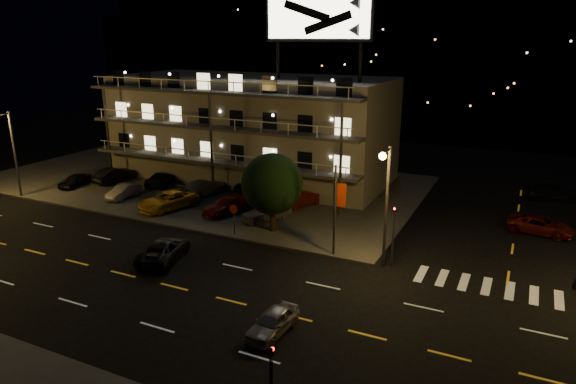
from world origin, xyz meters
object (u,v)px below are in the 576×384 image
at_px(lot_car_7, 203,187).
at_px(lot_car_2, 168,200).
at_px(road_car_east, 273,322).
at_px(road_car_west, 164,250).
at_px(tree, 272,185).
at_px(lot_car_4, 267,211).

bearing_deg(lot_car_7, lot_car_2, 96.59).
height_order(lot_car_7, road_car_east, lot_car_7).
distance_m(road_car_east, road_car_west, 11.63).
xyz_separation_m(lot_car_2, road_car_east, (16.84, -13.10, -0.27)).
bearing_deg(tree, lot_car_4, 126.41).
xyz_separation_m(lot_car_7, road_car_east, (16.43, -17.66, -0.28)).
bearing_deg(lot_car_2, tree, 13.63).
relative_size(tree, road_car_west, 1.22).
distance_m(lot_car_2, road_car_west, 10.44).
xyz_separation_m(tree, lot_car_7, (-10.00, 5.30, -2.84)).
xyz_separation_m(lot_car_4, lot_car_7, (-8.52, 3.29, -0.00)).
relative_size(lot_car_7, road_car_east, 1.42).
bearing_deg(road_car_west, tree, -133.89).
relative_size(tree, lot_car_4, 1.39).
distance_m(tree, lot_car_4, 3.78).
xyz_separation_m(tree, road_car_east, (6.43, -12.36, -3.12)).
bearing_deg(tree, lot_car_2, 175.91).
bearing_deg(tree, road_car_west, -118.82).
bearing_deg(road_car_east, tree, 121.88).
xyz_separation_m(lot_car_7, road_car_west, (5.79, -12.94, -0.20)).
height_order(lot_car_2, road_car_west, lot_car_2).
height_order(lot_car_4, lot_car_7, same).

